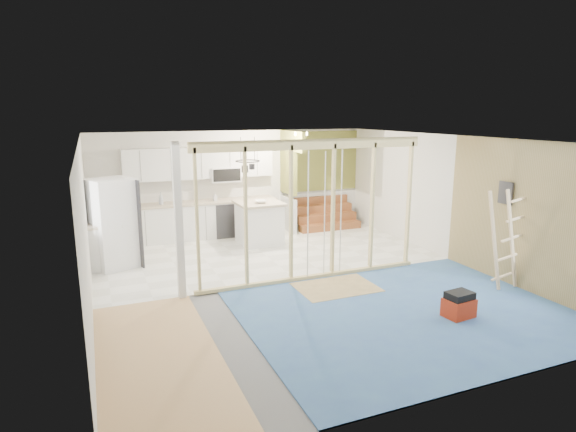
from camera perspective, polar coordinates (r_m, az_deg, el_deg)
name	(u,v)px	position (r m, az deg, el deg)	size (l,w,h in m)	color
room	(297,212)	(8.59, 1.09, 0.44)	(7.01, 8.01, 2.61)	slate
floor_overlays	(299,279)	(9.02, 1.33, -7.49)	(7.00, 8.00, 0.03)	white
stud_frame	(286,198)	(8.45, -0.25, 2.16)	(4.66, 0.14, 2.60)	beige
base_cabinets	(176,225)	(11.50, -13.09, -1.08)	(4.45, 2.24, 0.93)	white
upper_cabinets	(203,164)	(11.86, -10.10, 6.08)	(3.60, 0.41, 0.85)	white
green_partition	(313,193)	(12.76, 2.96, 2.72)	(2.25, 1.51, 2.60)	olive
pot_rack	(248,164)	(10.13, -4.79, 6.20)	(0.52, 0.52, 0.72)	black
sheathing_panel	(534,219)	(9.08, 27.15, -0.28)	(0.02, 4.00, 2.60)	#A28C58
electrical_panel	(506,193)	(9.37, 24.40, 2.51)	(0.04, 0.30, 0.40)	#36353A
ceiling_light	(301,134)	(11.73, 1.55, 9.73)	(0.32, 0.32, 0.08)	#FFEABF
fridge	(113,224)	(10.07, -20.00, -0.88)	(1.03, 0.99, 1.80)	white
island	(259,223)	(11.30, -3.43, -0.85)	(1.04, 1.04, 1.00)	white
bowl	(261,202)	(11.05, -3.23, 1.71)	(0.27, 0.27, 0.07)	silver
soap_bottle_a	(161,198)	(11.64, -14.83, 2.04)	(0.11, 0.11, 0.29)	#A8AEBB
soap_bottle_b	(215,197)	(11.86, -8.65, 2.27)	(0.09, 0.09, 0.20)	silver
toolbox	(459,305)	(7.82, 19.60, -9.96)	(0.47, 0.37, 0.41)	#AC290F
ladder	(505,240)	(9.06, 24.36, -2.60)	(0.96, 0.07, 1.77)	beige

